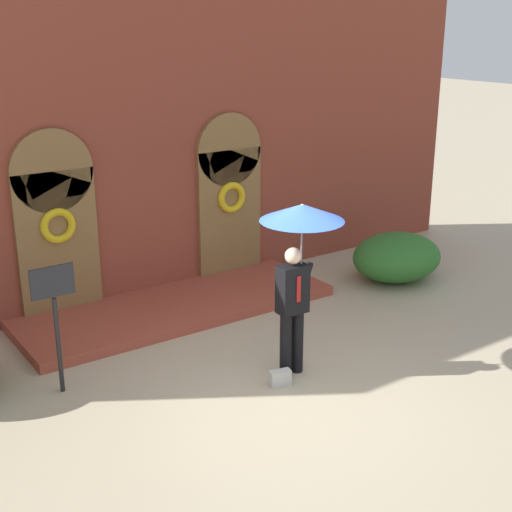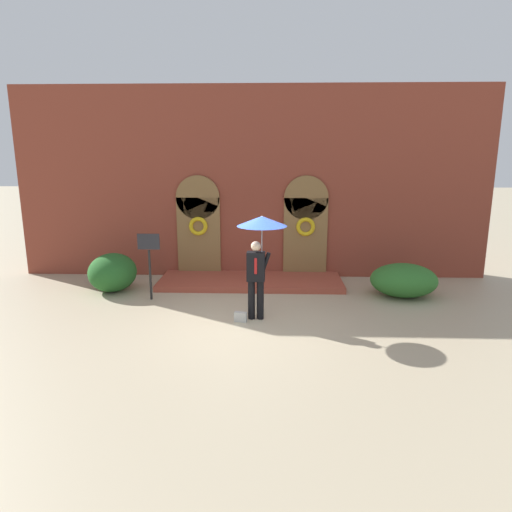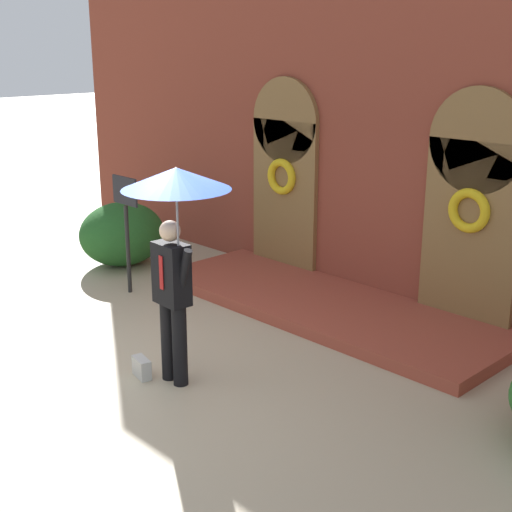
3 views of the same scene
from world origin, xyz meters
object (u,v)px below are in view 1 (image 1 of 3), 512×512
(person_with_umbrella, at_px, (300,238))
(shrub_right, at_px, (397,257))
(sign_post, at_px, (55,308))
(handbag, at_px, (280,378))

(person_with_umbrella, height_order, shrub_right, person_with_umbrella)
(sign_post, bearing_deg, handbag, -31.84)
(handbag, bearing_deg, shrub_right, 38.51)
(person_with_umbrella, bearing_deg, sign_post, 155.48)
(handbag, relative_size, shrub_right, 0.16)
(sign_post, relative_size, shrub_right, 0.99)
(person_with_umbrella, distance_m, shrub_right, 4.40)
(person_with_umbrella, bearing_deg, shrub_right, 26.04)
(handbag, xyz_separation_m, sign_post, (-2.41, 1.50, 1.05))
(handbag, bearing_deg, person_with_umbrella, 37.32)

